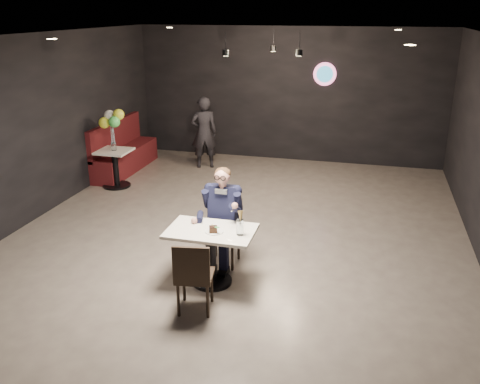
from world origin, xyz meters
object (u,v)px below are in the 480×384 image
(main_table, at_px, (212,256))
(passerby, at_px, (204,133))
(chair_far, at_px, (224,233))
(side_table, at_px, (116,168))
(seated_man, at_px, (223,216))
(sundae_glass, at_px, (240,227))
(booth_bench, at_px, (124,146))
(balloon_vase, at_px, (114,146))
(chair_near, at_px, (195,274))

(main_table, bearing_deg, passerby, 109.39)
(main_table, xyz_separation_m, chair_far, (0.00, 0.55, 0.09))
(side_table, bearing_deg, seated_man, -40.72)
(chair_far, relative_size, passerby, 0.58)
(chair_far, height_order, side_table, chair_far)
(seated_man, relative_size, passerby, 0.91)
(seated_man, bearing_deg, chair_far, 180.00)
(seated_man, distance_m, passerby, 4.60)
(chair_far, distance_m, side_table, 3.94)
(sundae_glass, distance_m, passerby, 5.30)
(passerby, bearing_deg, side_table, 30.88)
(main_table, height_order, seated_man, seated_man)
(chair_far, height_order, passerby, passerby)
(passerby, bearing_deg, main_table, 87.39)
(booth_bench, bearing_deg, chair_far, -47.37)
(main_table, relative_size, balloon_vase, 7.23)
(main_table, height_order, balloon_vase, balloon_vase)
(sundae_glass, relative_size, passerby, 0.13)
(balloon_vase, bearing_deg, main_table, -46.26)
(seated_man, bearing_deg, sundae_glass, -56.91)
(main_table, relative_size, passerby, 0.70)
(seated_man, xyz_separation_m, sundae_glass, (0.39, -0.60, 0.13))
(seated_man, bearing_deg, chair_near, -90.00)
(sundae_glass, bearing_deg, booth_bench, 131.41)
(passerby, bearing_deg, chair_far, 89.67)
(sundae_glass, height_order, balloon_vase, sundae_glass)
(chair_far, bearing_deg, main_table, -90.00)
(main_table, xyz_separation_m, seated_man, (0.00, 0.55, 0.34))
(booth_bench, bearing_deg, passerby, 23.84)
(chair_near, relative_size, passerby, 0.58)
(chair_far, xyz_separation_m, balloon_vase, (-2.98, 2.57, 0.37))
(seated_man, xyz_separation_m, booth_bench, (-3.28, 3.57, -0.17))
(booth_bench, height_order, balloon_vase, booth_bench)
(main_table, distance_m, passerby, 5.13)
(main_table, distance_m, seated_man, 0.65)
(main_table, distance_m, booth_bench, 5.27)
(booth_bench, bearing_deg, balloon_vase, -73.30)
(main_table, distance_m, side_table, 4.32)
(chair_far, xyz_separation_m, chair_near, (0.00, -1.19, 0.00))
(balloon_vase, bearing_deg, chair_near, -51.52)
(side_table, bearing_deg, main_table, -46.26)
(chair_near, xyz_separation_m, booth_bench, (-3.28, 4.76, 0.09))
(side_table, relative_size, balloon_vase, 5.08)
(seated_man, bearing_deg, side_table, 139.28)
(booth_bench, relative_size, passerby, 1.39)
(chair_far, bearing_deg, passerby, 111.67)
(seated_man, xyz_separation_m, side_table, (-2.98, 2.57, -0.33))
(sundae_glass, bearing_deg, side_table, 136.82)
(main_table, xyz_separation_m, sundae_glass, (0.39, -0.05, 0.47))
(chair_far, xyz_separation_m, booth_bench, (-3.28, 3.57, 0.09))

